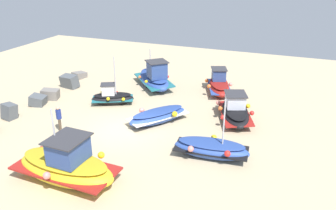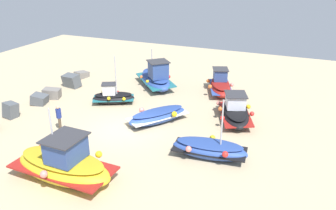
% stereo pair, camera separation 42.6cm
% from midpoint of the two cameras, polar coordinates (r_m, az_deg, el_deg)
% --- Properties ---
extents(ground_plane, '(44.64, 44.64, 0.00)m').
position_cam_midpoint_polar(ground_plane, '(21.84, -7.88, -4.04)').
color(ground_plane, tan).
extents(fishing_boat_0, '(2.04, 4.16, 3.42)m').
position_cam_midpoint_polar(fishing_boat_0, '(18.72, 6.46, -7.15)').
color(fishing_boat_0, '#2D4C9E').
rests_on(fishing_boat_0, ground_plane).
extents(fishing_boat_1, '(4.20, 3.50, 0.92)m').
position_cam_midpoint_polar(fishing_boat_1, '(22.40, -2.18, -1.81)').
color(fishing_boat_1, '#2D4C9E').
rests_on(fishing_boat_1, ground_plane).
extents(fishing_boat_2, '(2.83, 5.28, 3.64)m').
position_cam_midpoint_polar(fishing_boat_2, '(17.39, -17.08, -9.48)').
color(fishing_boat_2, gold).
rests_on(fishing_boat_2, ground_plane).
extents(fishing_boat_3, '(4.90, 4.78, 3.05)m').
position_cam_midpoint_polar(fishing_boat_3, '(28.57, -2.71, 4.41)').
color(fishing_boat_3, '#2D4C9E').
rests_on(fishing_boat_3, ground_plane).
extents(fishing_boat_4, '(4.16, 2.83, 1.84)m').
position_cam_midpoint_polar(fishing_boat_4, '(27.73, 7.93, 3.31)').
color(fishing_boat_4, maroon).
rests_on(fishing_boat_4, ground_plane).
extents(fishing_boat_5, '(4.66, 3.17, 1.81)m').
position_cam_midpoint_polar(fishing_boat_5, '(23.16, 10.41, -0.95)').
color(fishing_boat_5, black).
rests_on(fishing_boat_5, ground_plane).
extents(fishing_boat_6, '(2.50, 3.29, 3.58)m').
position_cam_midpoint_polar(fishing_boat_6, '(25.63, -9.65, 1.29)').
color(fishing_boat_6, black).
rests_on(fishing_boat_6, ground_plane).
extents(person_walking, '(0.32, 0.32, 1.68)m').
position_cam_midpoint_polar(person_walking, '(22.07, -18.01, -1.93)').
color(person_walking, brown).
rests_on(person_walking, ground_plane).
extents(breakwater_rocks, '(16.74, 2.90, 1.28)m').
position_cam_midpoint_polar(breakwater_rocks, '(25.63, -23.62, -0.62)').
color(breakwater_rocks, slate).
rests_on(breakwater_rocks, ground_plane).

